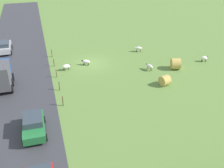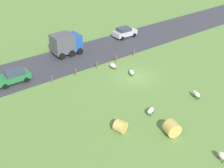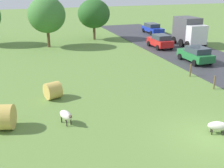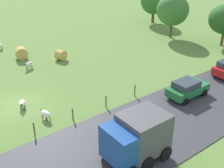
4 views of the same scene
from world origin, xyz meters
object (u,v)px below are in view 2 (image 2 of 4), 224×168
sheep_3 (151,110)px  truck_1 (66,43)px  sheep_0 (197,94)px  hay_bale_0 (120,126)px  sheep_2 (131,72)px  hay_bale_1 (172,128)px  car_2 (125,32)px  sheep_4 (223,156)px  sheep_1 (113,66)px  car_4 (13,76)px

sheep_3 → truck_1: size_ratio=0.30×
sheep_0 → sheep_3: same height
hay_bale_0 → sheep_2: bearing=-45.3°
sheep_2 → hay_bale_0: 11.16m
hay_bale_1 → truck_1: (21.74, -0.76, 1.03)m
sheep_0 → hay_bale_0: size_ratio=0.99×
hay_bale_1 → car_2: size_ratio=0.37×
sheep_3 → truck_1: truck_1 is taller
sheep_0 → hay_bale_0: (0.61, 10.39, 0.05)m
sheep_4 → truck_1: truck_1 is taller
sheep_1 → truck_1: 8.43m
sheep_2 → car_2: bearing=-34.9°
sheep_3 → car_4: 17.37m
sheep_4 → car_4: car_4 is taller
sheep_0 → truck_1: (19.11, 6.04, 1.20)m
sheep_3 → hay_bale_1: 3.49m
hay_bale_0 → hay_bale_1: size_ratio=0.84×
sheep_0 → sheep_2: sheep_0 is taller
hay_bale_0 → truck_1: truck_1 is taller
sheep_4 → sheep_2: bearing=-11.9°
sheep_4 → car_2: 28.95m
sheep_1 → sheep_2: sheep_1 is taller
sheep_2 → hay_bale_0: hay_bale_0 is taller
sheep_0 → hay_bale_1: bearing=111.1°
sheep_1 → sheep_3: size_ratio=1.01×
hay_bale_1 → hay_bale_0: bearing=48.0°
car_2 → hay_bale_0: bearing=140.4°
hay_bale_1 → sheep_4: bearing=-168.8°
sheep_3 → sheep_4: 8.34m
sheep_0 → hay_bale_1: size_ratio=0.83×
sheep_1 → car_4: 12.76m
sheep_1 → hay_bale_0: bearing=146.3°
sheep_2 → sheep_3: (-7.65, 3.79, 0.08)m
sheep_4 → truck_1: 26.66m
sheep_0 → sheep_3: size_ratio=0.97×
sheep_0 → car_2: bearing=-14.8°
sheep_0 → sheep_1: (11.23, 3.31, -0.03)m
car_2 → car_4: 20.68m
sheep_4 → hay_bale_1: bearing=11.2°
sheep_3 → car_2: car_2 is taller
sheep_0 → sheep_1: sheep_0 is taller
hay_bale_1 → truck_1: bearing=-2.0°
sheep_2 → truck_1: truck_1 is taller
sheep_1 → sheep_2: size_ratio=1.02×
hay_bale_1 → car_2: car_2 is taller
sheep_0 → sheep_2: 8.81m
sheep_4 → hay_bale_1: 4.99m
truck_1 → sheep_4: bearing=-179.5°
hay_bale_1 → car_4: (18.29, 8.47, 0.17)m
hay_bale_0 → car_2: (18.68, -15.47, 0.32)m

